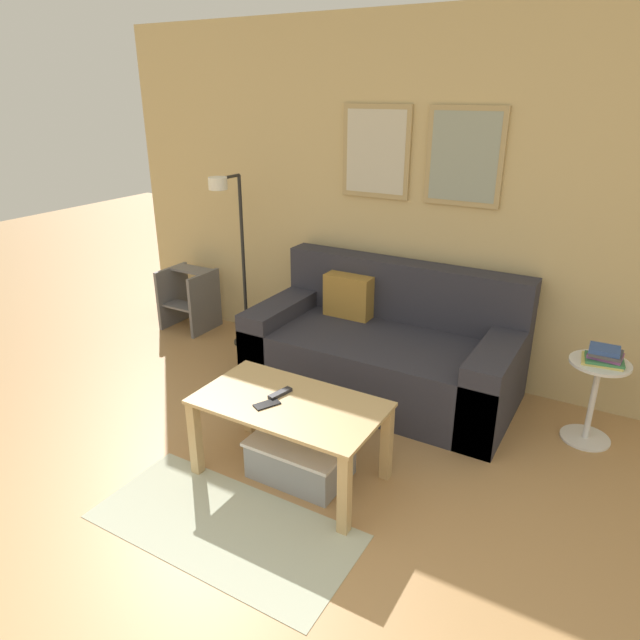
% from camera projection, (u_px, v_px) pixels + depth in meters
% --- Properties ---
extents(wall_back, '(5.60, 0.09, 2.55)m').
position_uv_depth(wall_back, '(440.00, 205.00, 4.03)').
color(wall_back, tan).
rests_on(wall_back, ground_plane).
extents(area_rug, '(1.36, 0.64, 0.01)m').
position_uv_depth(area_rug, '(224.00, 526.00, 2.87)').
color(area_rug, '#B2B79E').
rests_on(area_rug, ground_plane).
extents(couch, '(1.86, 0.93, 0.88)m').
position_uv_depth(couch, '(384.00, 351.00, 4.09)').
color(couch, '#2D2D38').
rests_on(couch, ground_plane).
extents(coffee_table, '(1.02, 0.57, 0.48)m').
position_uv_depth(coffee_table, '(290.00, 416.00, 3.12)').
color(coffee_table, tan).
rests_on(coffee_table, ground_plane).
extents(storage_bin, '(0.55, 0.38, 0.23)m').
position_uv_depth(storage_bin, '(300.00, 458.00, 3.21)').
color(storage_bin, gray).
rests_on(storage_bin, ground_plane).
extents(floor_lamp, '(0.23, 0.44, 1.44)m').
position_uv_depth(floor_lamp, '(234.00, 250.00, 4.53)').
color(floor_lamp, black).
rests_on(floor_lamp, ground_plane).
extents(side_table, '(0.35, 0.35, 0.54)m').
position_uv_depth(side_table, '(594.00, 394.00, 3.47)').
color(side_table, white).
rests_on(side_table, ground_plane).
extents(book_stack, '(0.25, 0.21, 0.10)m').
position_uv_depth(book_stack, '(604.00, 356.00, 3.36)').
color(book_stack, '#D8C666').
rests_on(book_stack, side_table).
extents(remote_control, '(0.07, 0.16, 0.02)m').
position_uv_depth(remote_control, '(280.00, 393.00, 3.14)').
color(remote_control, '#232328').
rests_on(remote_control, coffee_table).
extents(cell_phone, '(0.12, 0.15, 0.01)m').
position_uv_depth(cell_phone, '(267.00, 404.00, 3.05)').
color(cell_phone, black).
rests_on(cell_phone, coffee_table).
extents(step_stool, '(0.41, 0.40, 0.54)m').
position_uv_depth(step_stool, '(189.00, 297.00, 5.16)').
color(step_stool, slate).
rests_on(step_stool, ground_plane).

